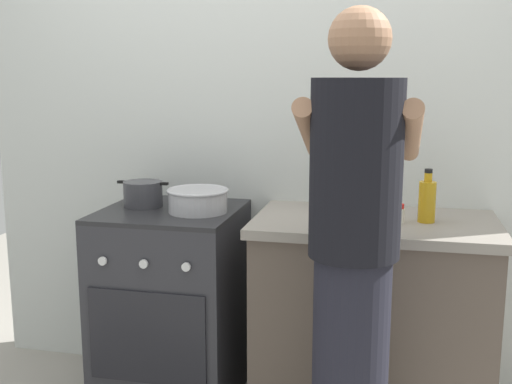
# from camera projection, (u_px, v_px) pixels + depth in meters

# --- Properties ---
(back_wall) EXTENTS (3.20, 0.10, 2.50)m
(back_wall) POSITION_uv_depth(u_px,v_px,m) (305.00, 126.00, 2.93)
(back_wall) COLOR silver
(back_wall) RESTS_ON ground
(countertop) EXTENTS (1.00, 0.60, 0.90)m
(countertop) POSITION_uv_depth(u_px,v_px,m) (372.00, 321.00, 2.66)
(countertop) COLOR brown
(countertop) RESTS_ON ground
(stove_range) EXTENTS (0.60, 0.62, 0.90)m
(stove_range) POSITION_uv_depth(u_px,v_px,m) (172.00, 305.00, 2.86)
(stove_range) COLOR #2D2D33
(stove_range) RESTS_ON ground
(pot) EXTENTS (0.24, 0.18, 0.11)m
(pot) POSITION_uv_depth(u_px,v_px,m) (143.00, 194.00, 2.83)
(pot) COLOR #38383D
(pot) RESTS_ON stove_range
(mixing_bowl) EXTENTS (0.27, 0.27, 0.10)m
(mixing_bowl) POSITION_uv_depth(u_px,v_px,m) (198.00, 199.00, 2.71)
(mixing_bowl) COLOR #B7B7BC
(mixing_bowl) RESTS_ON stove_range
(utensil_crock) EXTENTS (0.10, 0.10, 0.32)m
(utensil_crock) POSITION_uv_depth(u_px,v_px,m) (328.00, 189.00, 2.76)
(utensil_crock) COLOR silver
(utensil_crock) RESTS_ON countertop
(spice_bottle) EXTENTS (0.04, 0.04, 0.08)m
(spice_bottle) POSITION_uv_depth(u_px,v_px,m) (399.00, 214.00, 2.51)
(spice_bottle) COLOR silver
(spice_bottle) RESTS_ON countertop
(oil_bottle) EXTENTS (0.07, 0.07, 0.22)m
(oil_bottle) POSITION_uv_depth(u_px,v_px,m) (427.00, 200.00, 2.52)
(oil_bottle) COLOR gold
(oil_bottle) RESTS_ON countertop
(person) EXTENTS (0.41, 0.50, 1.70)m
(person) POSITION_uv_depth(u_px,v_px,m) (353.00, 267.00, 2.08)
(person) COLOR black
(person) RESTS_ON ground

